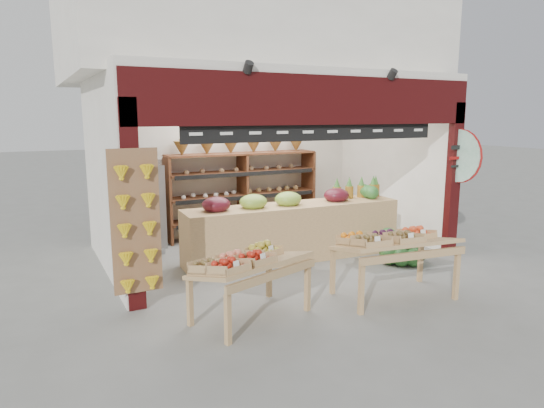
{
  "coord_description": "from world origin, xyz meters",
  "views": [
    {
      "loc": [
        -3.89,
        -7.06,
        2.44
      ],
      "look_at": [
        -0.37,
        -0.2,
        1.02
      ],
      "focal_mm": 32.0,
      "sensor_mm": 36.0,
      "label": 1
    }
  ],
  "objects_px": {
    "cardboard_stack": "(216,250)",
    "mid_counter": "(293,229)",
    "back_shelving": "(243,175)",
    "display_table_left": "(243,263)",
    "display_table_right": "(390,241)",
    "watermelon_pile": "(401,250)",
    "refrigerator": "(145,205)"
  },
  "relations": [
    {
      "from": "display_table_left",
      "to": "display_table_right",
      "type": "relative_size",
      "value": 0.96
    },
    {
      "from": "back_shelving",
      "to": "watermelon_pile",
      "type": "bearing_deg",
      "value": -62.92
    },
    {
      "from": "back_shelving",
      "to": "display_table_left",
      "type": "bearing_deg",
      "value": -113.73
    },
    {
      "from": "back_shelving",
      "to": "cardboard_stack",
      "type": "relative_size",
      "value": 3.16
    },
    {
      "from": "back_shelving",
      "to": "display_table_right",
      "type": "height_order",
      "value": "back_shelving"
    },
    {
      "from": "display_table_right",
      "to": "cardboard_stack",
      "type": "bearing_deg",
      "value": 121.8
    },
    {
      "from": "cardboard_stack",
      "to": "mid_counter",
      "type": "relative_size",
      "value": 0.26
    },
    {
      "from": "cardboard_stack",
      "to": "display_table_right",
      "type": "relative_size",
      "value": 0.6
    },
    {
      "from": "watermelon_pile",
      "to": "cardboard_stack",
      "type": "bearing_deg",
      "value": 153.4
    },
    {
      "from": "back_shelving",
      "to": "display_table_left",
      "type": "distance_m",
      "value": 4.33
    },
    {
      "from": "back_shelving",
      "to": "refrigerator",
      "type": "height_order",
      "value": "back_shelving"
    },
    {
      "from": "cardboard_stack",
      "to": "display_table_right",
      "type": "xyz_separation_m",
      "value": [
        1.54,
        -2.49,
        0.55
      ]
    },
    {
      "from": "display_table_right",
      "to": "watermelon_pile",
      "type": "bearing_deg",
      "value": 41.94
    },
    {
      "from": "watermelon_pile",
      "to": "display_table_left",
      "type": "bearing_deg",
      "value": -164.64
    },
    {
      "from": "display_table_right",
      "to": "display_table_left",
      "type": "bearing_deg",
      "value": 174.46
    },
    {
      "from": "cardboard_stack",
      "to": "mid_counter",
      "type": "distance_m",
      "value": 1.35
    },
    {
      "from": "mid_counter",
      "to": "refrigerator",
      "type": "bearing_deg",
      "value": 141.84
    },
    {
      "from": "cardboard_stack",
      "to": "display_table_right",
      "type": "height_order",
      "value": "display_table_right"
    },
    {
      "from": "back_shelving",
      "to": "display_table_left",
      "type": "height_order",
      "value": "back_shelving"
    },
    {
      "from": "cardboard_stack",
      "to": "watermelon_pile",
      "type": "distance_m",
      "value": 3.1
    },
    {
      "from": "refrigerator",
      "to": "display_table_right",
      "type": "height_order",
      "value": "refrigerator"
    },
    {
      "from": "display_table_left",
      "to": "cardboard_stack",
      "type": "bearing_deg",
      "value": 77.35
    },
    {
      "from": "mid_counter",
      "to": "display_table_left",
      "type": "xyz_separation_m",
      "value": [
        -1.78,
        -1.94,
        0.19
      ]
    },
    {
      "from": "back_shelving",
      "to": "display_table_right",
      "type": "distance_m",
      "value": 4.17
    },
    {
      "from": "display_table_right",
      "to": "watermelon_pile",
      "type": "xyz_separation_m",
      "value": [
        1.23,
        1.1,
        -0.56
      ]
    },
    {
      "from": "mid_counter",
      "to": "watermelon_pile",
      "type": "xyz_separation_m",
      "value": [
        1.5,
        -1.04,
        -0.31
      ]
    },
    {
      "from": "mid_counter",
      "to": "watermelon_pile",
      "type": "height_order",
      "value": "mid_counter"
    },
    {
      "from": "back_shelving",
      "to": "mid_counter",
      "type": "bearing_deg",
      "value": -88.55
    },
    {
      "from": "cardboard_stack",
      "to": "back_shelving",
      "type": "bearing_deg",
      "value": 53.55
    },
    {
      "from": "back_shelving",
      "to": "display_table_right",
      "type": "xyz_separation_m",
      "value": [
        0.33,
        -4.14,
        -0.45
      ]
    },
    {
      "from": "mid_counter",
      "to": "display_table_right",
      "type": "relative_size",
      "value": 2.3
    },
    {
      "from": "back_shelving",
      "to": "display_table_left",
      "type": "relative_size",
      "value": 1.99
    }
  ]
}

